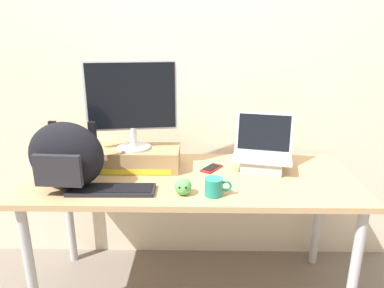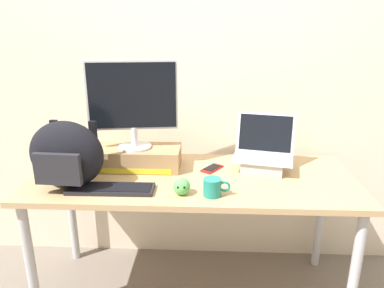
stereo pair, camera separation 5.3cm
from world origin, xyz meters
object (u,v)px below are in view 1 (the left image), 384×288
Objects in this scene: external_keyboard at (111,190)px; coffee_mug at (214,187)px; plush_toy at (183,186)px; desktop_monitor at (132,102)px; cell_phone at (212,168)px; open_laptop at (262,158)px; messenger_backpack at (66,156)px; toner_box_yellow at (135,158)px.

external_keyboard is 0.50m from coffee_mug.
external_keyboard is 0.35m from plush_toy.
plush_toy is at bearing -57.07° from desktop_monitor.
open_laptop is at bearing 37.30° from cell_phone.
external_keyboard is at bearing -145.61° from open_laptop.
external_keyboard is at bearing -109.27° from desktop_monitor.
plush_toy is (0.57, -0.06, -0.13)m from messenger_backpack.
toner_box_yellow is 0.71m from open_laptop.
coffee_mug is (-0.28, -0.34, -0.02)m from open_laptop.
external_keyboard is (-0.06, -0.31, -0.05)m from toner_box_yellow.
messenger_backpack reaches higher than cell_phone.
coffee_mug is (0.50, -0.03, 0.03)m from external_keyboard.
desktop_monitor reaches higher than external_keyboard.
desktop_monitor is at bearing -167.36° from open_laptop.
cell_phone is at bearing -164.44° from open_laptop.
plush_toy reaches higher than cell_phone.
coffee_mug is at bearing -55.62° from cell_phone.
external_keyboard is (-0.77, -0.31, -0.05)m from open_laptop.
cell_phone is (-0.00, 0.33, -0.04)m from coffee_mug.
cell_phone is at bearing 90.34° from coffee_mug.
open_laptop reaches higher than cell_phone.
desktop_monitor reaches higher than plush_toy.
external_keyboard is at bearing 176.91° from coffee_mug.
coffee_mug is at bearing -3.68° from external_keyboard.
toner_box_yellow is 3.89× the size of coffee_mug.
toner_box_yellow is at bearing 92.83° from desktop_monitor.
plush_toy is (-0.15, 0.01, -0.00)m from coffee_mug.
cell_phone is (0.71, 0.26, -0.16)m from messenger_backpack.
desktop_monitor is 0.55m from plush_toy.
desktop_monitor reaches higher than messenger_backpack.
desktop_monitor is 3.22× the size of cell_phone.
open_laptop is 1.03m from messenger_backpack.
cell_phone is at bearing -9.29° from desktop_monitor.
desktop_monitor is 0.64m from coffee_mug.
external_keyboard is 1.11× the size of messenger_backpack.
messenger_backpack is at bearing 168.42° from external_keyboard.
plush_toy is (0.28, -0.33, -0.02)m from toner_box_yellow.
open_laptop is 0.29m from cell_phone.
desktop_monitor is 5.88× the size of plush_toy.
coffee_mug is at bearing -38.01° from toner_box_yellow.
external_keyboard is (-0.06, -0.31, -0.37)m from desktop_monitor.
messenger_backpack is at bearing 173.64° from plush_toy.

